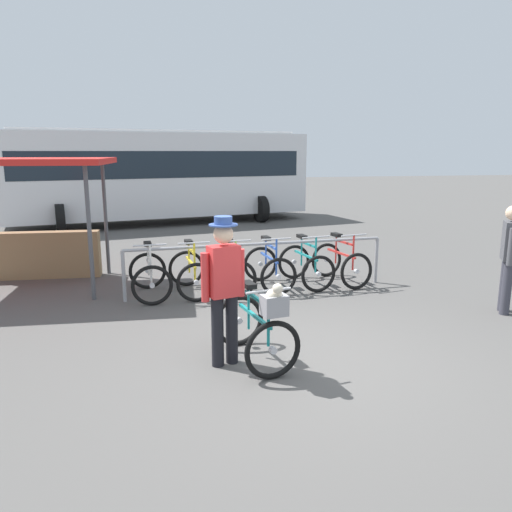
# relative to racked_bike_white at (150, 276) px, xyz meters

# --- Properties ---
(ground_plane) EXTENTS (80.00, 80.00, 0.00)m
(ground_plane) POSITION_rel_racked_bike_white_xyz_m (1.74, -3.04, -0.37)
(ground_plane) COLOR #514F4C
(bike_rack_rail) EXTENTS (4.60, 0.34, 0.88)m
(bike_rack_rail) POSITION_rel_racked_bike_white_xyz_m (1.86, -0.06, 0.33)
(bike_rack_rail) COLOR #99999E
(bike_rack_rail) RESTS_ON ground
(racked_bike_white) EXTENTS (0.74, 1.13, 0.97)m
(racked_bike_white) POSITION_rel_racked_bike_white_xyz_m (0.00, 0.00, 0.00)
(racked_bike_white) COLOR black
(racked_bike_white) RESTS_ON ground
(racked_bike_yellow) EXTENTS (0.75, 1.15, 0.97)m
(racked_bike_yellow) POSITION_rel_racked_bike_white_xyz_m (0.70, 0.04, 0.00)
(racked_bike_yellow) COLOR black
(racked_bike_yellow) RESTS_ON ground
(racked_bike_lime) EXTENTS (0.73, 1.15, 0.97)m
(racked_bike_lime) POSITION_rel_racked_bike_white_xyz_m (1.40, 0.09, 0.00)
(racked_bike_lime) COLOR black
(racked_bike_lime) RESTS_ON ground
(racked_bike_blue) EXTENTS (0.76, 1.14, 0.97)m
(racked_bike_blue) POSITION_rel_racked_bike_white_xyz_m (2.10, 0.13, -0.00)
(racked_bike_blue) COLOR black
(racked_bike_blue) RESTS_ON ground
(racked_bike_teal) EXTENTS (0.82, 1.17, 0.97)m
(racked_bike_teal) POSITION_rel_racked_bike_white_xyz_m (2.79, 0.18, -0.00)
(racked_bike_teal) COLOR black
(racked_bike_teal) RESTS_ON ground
(racked_bike_red) EXTENTS (0.87, 1.22, 0.98)m
(racked_bike_red) POSITION_rel_racked_bike_white_xyz_m (3.49, 0.22, 0.00)
(racked_bike_red) COLOR black
(racked_bike_red) RESTS_ON ground
(featured_bicycle) EXTENTS (0.86, 1.25, 1.09)m
(featured_bicycle) POSITION_rel_racked_bike_white_xyz_m (1.23, -3.04, 0.12)
(featured_bicycle) COLOR black
(featured_bicycle) RESTS_ON ground
(person_with_featured_bike) EXTENTS (0.51, 0.32, 1.72)m
(person_with_featured_bike) POSITION_rel_racked_bike_white_xyz_m (0.86, -2.93, 0.58)
(person_with_featured_bike) COLOR black
(person_with_featured_bike) RESTS_ON ground
(pedestrian_with_backpack) EXTENTS (0.44, 0.47, 1.64)m
(pedestrian_with_backpack) POSITION_rel_racked_bike_white_xyz_m (5.31, -1.96, 0.57)
(pedestrian_with_backpack) COLOR #383842
(pedestrian_with_backpack) RESTS_ON ground
(bus_distant) EXTENTS (10.30, 4.71, 3.08)m
(bus_distant) POSITION_rel_racked_bike_white_xyz_m (0.31, 8.97, 1.37)
(bus_distant) COLOR silver
(bus_distant) RESTS_ON ground
(market_stall) EXTENTS (3.22, 2.46, 2.30)m
(market_stall) POSITION_rel_racked_bike_white_xyz_m (-2.15, 1.34, 1.03)
(market_stall) COLOR #4C4C51
(market_stall) RESTS_ON ground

